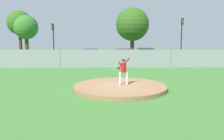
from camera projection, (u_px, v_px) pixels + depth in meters
name	position (u px, v px, depth m)	size (l,w,h in m)	color
ground_plane	(117.00, 73.00, 20.14)	(80.00, 80.00, 0.00)	#427A33
asphalt_strip	(115.00, 62.00, 28.56)	(44.00, 7.00, 0.01)	#2B2B2D
pitchers_mound	(120.00, 87.00, 14.19)	(5.63, 5.63, 0.23)	#99704C
pitcher_youth	(123.00, 69.00, 14.16)	(0.78, 0.32, 1.67)	silver
baseball	(109.00, 84.00, 14.38)	(0.07, 0.07, 0.07)	white
chainlink_fence	(116.00, 58.00, 23.97)	(28.47, 0.07, 1.93)	gray
parked_car_charcoal	(123.00, 56.00, 28.33)	(1.97, 4.53, 1.66)	#232328
parked_car_champagne	(145.00, 56.00, 28.25)	(1.98, 4.60, 1.76)	tan
parked_car_burgundy	(90.00, 56.00, 28.40)	(1.89, 4.74, 1.65)	maroon
traffic_cone_orange	(77.00, 60.00, 29.02)	(0.40, 0.40, 0.55)	orange
traffic_light_near	(53.00, 35.00, 32.31)	(0.28, 0.46, 4.90)	black
traffic_light_far	(182.00, 32.00, 32.30)	(0.28, 0.46, 5.64)	black
tree_bushy_near	(19.00, 23.00, 37.31)	(3.87, 3.87, 7.27)	#4C331E
tree_slender_far	(26.00, 28.00, 36.63)	(3.78, 3.78, 6.47)	#4C331E
tree_broad_left	(132.00, 25.00, 35.45)	(5.02, 5.02, 7.48)	#4C331E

